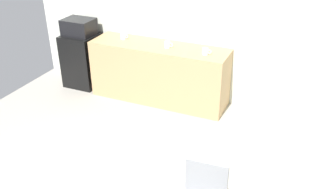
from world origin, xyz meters
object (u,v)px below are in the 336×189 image
mug_green (206,51)px  mug_red (167,45)px  mug_white (123,36)px  mini_fridge (83,60)px  microwave (79,27)px

mug_green → mug_red: same height
mug_white → mug_red: size_ratio=1.00×
mini_fridge → microwave: 0.57m
mug_green → mug_red: bearing=176.4°
microwave → mug_green: microwave is taller
mug_white → mug_green: (1.37, -0.11, 0.00)m
mug_red → microwave: bearing=178.7°
mini_fridge → mug_red: bearing=-1.3°
mug_white → mug_green: same height
mug_green → microwave: bearing=178.1°
mug_red → mug_white: bearing=174.4°
mug_green → mug_red: (-0.59, 0.04, 0.00)m
mini_fridge → mug_red: (1.57, -0.04, 0.51)m
mini_fridge → microwave: size_ratio=1.83×
microwave → mug_green: bearing=-1.9°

